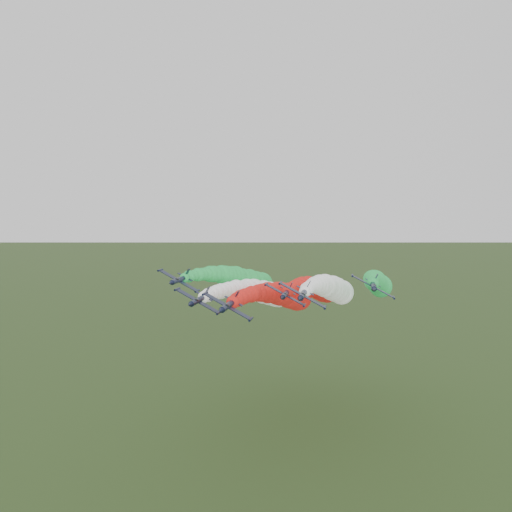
# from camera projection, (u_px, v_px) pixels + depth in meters

# --- Properties ---
(jet_lead) EXTENTS (13.23, 75.61, 15.70)m
(jet_lead) POSITION_uv_depth(u_px,v_px,m) (285.00, 296.00, 134.46)
(jet_lead) COLOR black
(jet_lead) RESTS_ON ground
(jet_inner_left) EXTENTS (13.33, 75.71, 15.79)m
(jet_inner_left) POSITION_uv_depth(u_px,v_px,m) (262.00, 293.00, 141.17)
(jet_inner_left) COLOR black
(jet_inner_left) RESTS_ON ground
(jet_inner_right) EXTENTS (13.53, 75.92, 16.00)m
(jet_inner_right) POSITION_uv_depth(u_px,v_px,m) (332.00, 289.00, 138.48)
(jet_inner_right) COLOR black
(jet_inner_right) RESTS_ON ground
(jet_outer_left) EXTENTS (13.53, 75.91, 16.00)m
(jet_outer_left) POSITION_uv_depth(u_px,v_px,m) (244.00, 279.00, 152.21)
(jet_outer_left) COLOR black
(jet_outer_left) RESTS_ON ground
(jet_outer_right) EXTENTS (13.03, 75.41, 15.50)m
(jet_outer_right) POSITION_uv_depth(u_px,v_px,m) (377.00, 283.00, 146.97)
(jet_outer_right) COLOR black
(jet_outer_right) RESTS_ON ground
(jet_trail) EXTENTS (13.28, 75.67, 15.75)m
(jet_trail) POSITION_uv_depth(u_px,v_px,m) (317.00, 289.00, 153.07)
(jet_trail) COLOR black
(jet_trail) RESTS_ON ground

